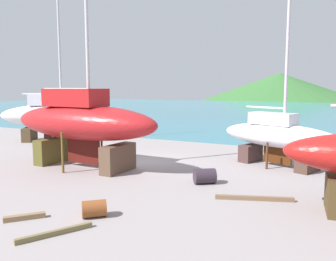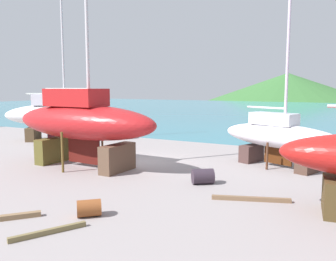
{
  "view_description": "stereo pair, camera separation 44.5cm",
  "coord_description": "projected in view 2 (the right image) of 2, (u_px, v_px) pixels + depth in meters",
  "views": [
    {
      "loc": [
        10.48,
        -17.04,
        4.27
      ],
      "look_at": [
        1.73,
        -0.06,
        1.91
      ],
      "focal_mm": 37.71,
      "sensor_mm": 36.0,
      "label": 1
    },
    {
      "loc": [
        10.87,
        -16.83,
        4.27
      ],
      "look_at": [
        1.73,
        -0.06,
        1.91
      ],
      "focal_mm": 37.71,
      "sensor_mm": 36.0,
      "label": 2
    }
  ],
  "objects": [
    {
      "name": "sea_water",
      "position": [
        290.0,
        111.0,
        62.28
      ],
      "size": [
        164.94,
        80.18,
        0.01
      ],
      "primitive_type": "cube",
      "color": "teal",
      "rests_on": "ground"
    },
    {
      "name": "sailboat_far_slipway",
      "position": [
        278.0,
        135.0,
        18.82
      ],
      "size": [
        7.08,
        4.16,
        12.55
      ],
      "rotation": [
        0.0,
        0.0,
        -0.36
      ],
      "color": "#483228",
      "rests_on": "ground"
    },
    {
      "name": "timber_plank_far",
      "position": [
        251.0,
        199.0,
        13.28
      ],
      "size": [
        2.82,
        1.15,
        0.16
      ],
      "primitive_type": "cube",
      "rotation": [
        0.0,
        0.0,
        0.34
      ],
      "color": "brown",
      "rests_on": "ground"
    },
    {
      "name": "timber_short_cross",
      "position": [
        49.0,
        232.0,
        10.28
      ],
      "size": [
        1.15,
        2.04,
        0.15
      ],
      "primitive_type": "cube",
      "rotation": [
        0.0,
        0.0,
        1.09
      ],
      "color": "brown",
      "rests_on": "ground"
    },
    {
      "name": "timber_short_skew",
      "position": [
        20.0,
        216.0,
        11.52
      ],
      "size": [
        0.98,
        1.12,
        0.17
      ],
      "primitive_type": "cube",
      "rotation": [
        0.0,
        0.0,
        0.88
      ],
      "color": "brown",
      "rests_on": "ground"
    },
    {
      "name": "sailboat_mid_port",
      "position": [
        59.0,
        114.0,
        28.3
      ],
      "size": [
        8.61,
        6.87,
        12.76
      ],
      "rotation": [
        0.0,
        0.0,
        0.58
      ],
      "color": "#47302B",
      "rests_on": "ground"
    },
    {
      "name": "ground_plane",
      "position": [
        106.0,
        174.0,
        17.47
      ],
      "size": [
        45.34,
        45.34,
        0.0
      ],
      "primitive_type": "plane",
      "color": "gray"
    },
    {
      "name": "worker",
      "position": [
        294.0,
        140.0,
        22.57
      ],
      "size": [
        0.25,
        0.45,
        1.71
      ],
      "rotation": [
        0.0,
        0.0,
        0.03
      ],
      "color": "#326A51",
      "rests_on": "ground"
    },
    {
      "name": "barrel_blue_faded",
      "position": [
        89.0,
        208.0,
        11.68
      ],
      "size": [
        0.95,
        0.94,
        0.56
      ],
      "primitive_type": "cylinder",
      "rotation": [
        1.57,
        0.0,
        2.33
      ],
      "color": "brown",
      "rests_on": "ground"
    },
    {
      "name": "sailboat_large_starboard",
      "position": [
        82.0,
        122.0,
        18.78
      ],
      "size": [
        9.21,
        3.14,
        13.93
      ],
      "rotation": [
        0.0,
        0.0,
        -0.03
      ],
      "color": "brown",
      "rests_on": "ground"
    },
    {
      "name": "barrel_ochre",
      "position": [
        203.0,
        176.0,
        15.61
      ],
      "size": [
        1.15,
        1.1,
        0.67
      ],
      "primitive_type": "cylinder",
      "rotation": [
        1.57,
        0.0,
        5.35
      ],
      "color": "#312631",
      "rests_on": "ground"
    },
    {
      "name": "headland_hill",
      "position": [
        287.0,
        99.0,
        131.42
      ],
      "size": [
        107.69,
        107.69,
        18.91
      ],
      "primitive_type": "cone",
      "color": "#356832",
      "rests_on": "ground"
    }
  ]
}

